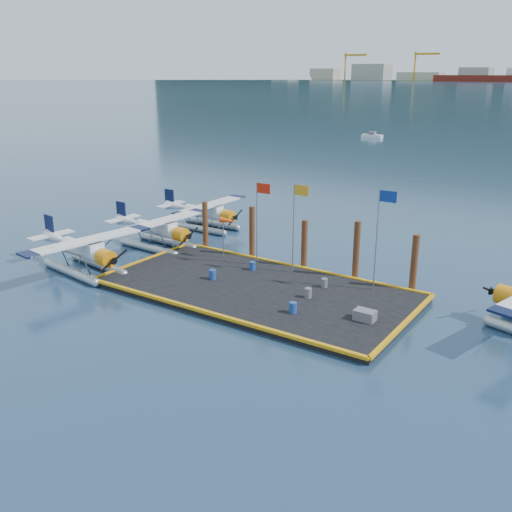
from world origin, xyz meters
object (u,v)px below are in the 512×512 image
Objects in this scene: piling_2 at (304,246)px; drum_1 at (293,308)px; flagpole_yellow at (296,215)px; flagpole_blue at (380,226)px; piling_4 at (414,265)px; seaplane_b at (160,232)px; drum_5 at (253,266)px; crate at (365,315)px; flagpole_red at (259,211)px; piling_1 at (252,234)px; seaplane_a at (86,253)px; drum_2 at (308,293)px; windsock at (228,222)px; piling_0 at (205,226)px; drum_0 at (213,275)px; piling_3 at (356,252)px; seaplane_c at (208,214)px; drum_4 at (324,283)px.

drum_1 is at bearing -64.92° from piling_2.
flagpole_blue is at bearing -0.00° from flagpole_yellow.
flagpole_yellow is 8.35m from piling_4.
seaplane_b is at bearing 159.38° from drum_1.
drum_5 is 0.09× the size of flagpole_blue.
flagpole_red is (-10.26, 4.70, 3.70)m from crate.
piling_1 is (-1.71, 1.60, -2.30)m from flagpole_red.
piling_1 is at bearing 146.42° from seaplane_a.
drum_1 is 2.59m from drum_2.
drum_1 is at bearing -33.64° from windsock.
piling_0 is at bearing 166.69° from seaplane_a.
seaplane_a is at bearing -160.20° from drum_0.
flagpole_blue is at bearing -36.07° from piling_3.
piling_2 is (3.75, 5.82, 1.17)m from drum_0.
flagpole_red is (0.96, 4.22, 3.66)m from drum_0.
seaplane_c is 15.05m from flagpole_yellow.
drum_0 is at bearing -157.00° from flagpole_blue.
piling_2 reaches higher than seaplane_b.
flagpole_yellow is at bearing 93.39° from seaplane_b.
windsock is at bearing -170.47° from piling_3.
drum_5 is at bearing -21.59° from windsock.
piling_0 is (-3.47, 1.60, -1.23)m from windsock.
seaplane_a is 16.88m from drum_4.
piling_0 is 4.50m from piling_1.
piling_3 reaches higher than drum_4.
flagpole_yellow is (-7.26, 4.70, 3.82)m from crate.
flagpole_red is 8.99m from flagpole_blue.
crate is at bearing -27.76° from piling_1.
piling_2 reaches higher than drum_5.
seaplane_b is 15.05× the size of drum_2.
piling_0 is at bearing 148.66° from drum_1.
flagpole_red reaches higher than drum_4.
seaplane_c is at bearing -172.34° from seaplane_b.
piling_3 is 1.07× the size of piling_4.
flagpole_blue is (19.07, -6.76, 3.28)m from seaplane_c.
drum_2 is 0.52× the size of crate.
drum_0 is (8.57, -4.15, -0.70)m from seaplane_b.
seaplane_b is 12.45m from piling_2.
piling_4 reaches higher than drum_4.
flagpole_yellow is at bearing -18.79° from piling_1.
drum_5 is 11.01m from piling_4.
piling_4 is (20.88, -5.16, 0.60)m from seaplane_c.
piling_2 is at bearing 0.00° from piling_1.
flagpole_yellow is at bearing -82.79° from piling_2.
crate is at bearing -94.86° from piling_4.
drum_5 is (-5.76, 2.34, -0.01)m from drum_2.
seaplane_b is at bearing -172.25° from piling_2.
drum_0 is at bearing 118.08° from seaplane_a.
seaplane_b is 15.43× the size of drum_5.
piling_3 reaches higher than drum_1.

